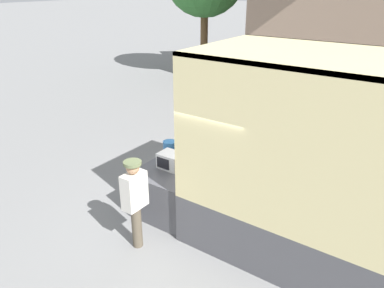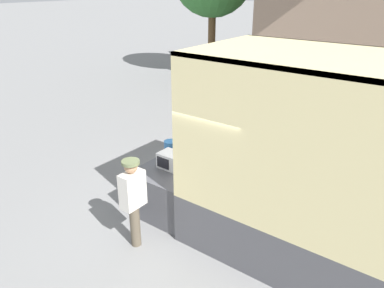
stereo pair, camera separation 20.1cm
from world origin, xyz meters
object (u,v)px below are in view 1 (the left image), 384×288
orange_bucket (170,149)px  worker_person (135,196)px  portable_generator (200,148)px  microwave (171,161)px

orange_bucket → worker_person: worker_person is taller
portable_generator → worker_person: (0.09, -2.09, -0.11)m
microwave → worker_person: 1.35m
portable_generator → worker_person: worker_person is taller
microwave → portable_generator: (0.17, 0.77, 0.04)m
orange_bucket → worker_person: size_ratio=0.20×
microwave → orange_bucket: bearing=130.5°
orange_bucket → worker_person: (0.63, -1.75, -0.08)m
orange_bucket → worker_person: 1.86m
microwave → portable_generator: bearing=77.7°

